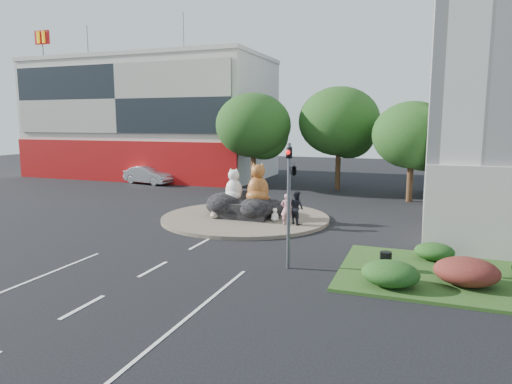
{
  "coord_description": "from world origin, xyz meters",
  "views": [
    {
      "loc": [
        9.89,
        -14.95,
        5.8
      ],
      "look_at": [
        1.34,
        8.22,
        2.0
      ],
      "focal_mm": 32.0,
      "sensor_mm": 36.0,
      "label": 1
    }
  ],
  "objects_px": {
    "cat_tabby": "(258,183)",
    "kitten_calico": "(215,210)",
    "pedestrian_pink": "(287,209)",
    "litter_bin": "(386,261)",
    "parked_car": "(149,175)",
    "kitten_white": "(275,214)",
    "pedestrian_dark": "(296,208)",
    "cat_white": "(234,184)"
  },
  "relations": [
    {
      "from": "kitten_white",
      "to": "pedestrian_dark",
      "type": "xyz_separation_m",
      "value": [
        1.37,
        -0.39,
        0.54
      ]
    },
    {
      "from": "pedestrian_dark",
      "to": "cat_tabby",
      "type": "bearing_deg",
      "value": 16.51
    },
    {
      "from": "cat_tabby",
      "to": "kitten_calico",
      "type": "height_order",
      "value": "cat_tabby"
    },
    {
      "from": "cat_tabby",
      "to": "kitten_white",
      "type": "xyz_separation_m",
      "value": [
        1.2,
        -0.46,
        -1.7
      ]
    },
    {
      "from": "pedestrian_dark",
      "to": "litter_bin",
      "type": "xyz_separation_m",
      "value": [
        5.27,
        -6.2,
        -0.65
      ]
    },
    {
      "from": "parked_car",
      "to": "kitten_calico",
      "type": "bearing_deg",
      "value": -123.36
    },
    {
      "from": "kitten_white",
      "to": "litter_bin",
      "type": "bearing_deg",
      "value": -64.09
    },
    {
      "from": "kitten_calico",
      "to": "pedestrian_pink",
      "type": "bearing_deg",
      "value": 0.39
    },
    {
      "from": "pedestrian_pink",
      "to": "pedestrian_dark",
      "type": "bearing_deg",
      "value": -158.32
    },
    {
      "from": "kitten_calico",
      "to": "litter_bin",
      "type": "height_order",
      "value": "kitten_calico"
    },
    {
      "from": "parked_car",
      "to": "litter_bin",
      "type": "relative_size",
      "value": 7.09
    },
    {
      "from": "kitten_white",
      "to": "pedestrian_dark",
      "type": "relative_size",
      "value": 0.42
    },
    {
      "from": "parked_car",
      "to": "litter_bin",
      "type": "distance_m",
      "value": 29.88
    },
    {
      "from": "kitten_white",
      "to": "cat_white",
      "type": "bearing_deg",
      "value": 148.6
    },
    {
      "from": "pedestrian_pink",
      "to": "parked_car",
      "type": "distance_m",
      "value": 21.75
    },
    {
      "from": "pedestrian_pink",
      "to": "litter_bin",
      "type": "relative_size",
      "value": 2.42
    },
    {
      "from": "cat_tabby",
      "to": "parked_car",
      "type": "relative_size",
      "value": 0.47
    },
    {
      "from": "cat_tabby",
      "to": "pedestrian_dark",
      "type": "relative_size",
      "value": 1.28
    },
    {
      "from": "pedestrian_pink",
      "to": "litter_bin",
      "type": "height_order",
      "value": "pedestrian_pink"
    },
    {
      "from": "cat_white",
      "to": "pedestrian_pink",
      "type": "bearing_deg",
      "value": -10.97
    },
    {
      "from": "cat_tabby",
      "to": "litter_bin",
      "type": "xyz_separation_m",
      "value": [
        7.84,
        -7.05,
        -1.82
      ]
    },
    {
      "from": "litter_bin",
      "to": "kitten_white",
      "type": "bearing_deg",
      "value": 135.23
    },
    {
      "from": "cat_white",
      "to": "kitten_white",
      "type": "distance_m",
      "value": 3.23
    },
    {
      "from": "pedestrian_dark",
      "to": "litter_bin",
      "type": "relative_size",
      "value": 2.6
    },
    {
      "from": "cat_tabby",
      "to": "parked_car",
      "type": "bearing_deg",
      "value": 127.41
    },
    {
      "from": "parked_car",
      "to": "cat_tabby",
      "type": "bearing_deg",
      "value": -116.5
    },
    {
      "from": "kitten_calico",
      "to": "pedestrian_pink",
      "type": "xyz_separation_m",
      "value": [
        4.42,
        -0.23,
        0.37
      ]
    },
    {
      "from": "cat_tabby",
      "to": "kitten_white",
      "type": "height_order",
      "value": "cat_tabby"
    },
    {
      "from": "kitten_calico",
      "to": "pedestrian_dark",
      "type": "distance_m",
      "value": 4.91
    },
    {
      "from": "cat_tabby",
      "to": "kitten_white",
      "type": "relative_size",
      "value": 3.07
    },
    {
      "from": "cat_tabby",
      "to": "kitten_white",
      "type": "distance_m",
      "value": 2.14
    },
    {
      "from": "kitten_white",
      "to": "parked_car",
      "type": "height_order",
      "value": "parked_car"
    },
    {
      "from": "cat_white",
      "to": "litter_bin",
      "type": "distance_m",
      "value": 11.96
    },
    {
      "from": "cat_white",
      "to": "cat_tabby",
      "type": "relative_size",
      "value": 0.83
    },
    {
      "from": "kitten_calico",
      "to": "kitten_white",
      "type": "distance_m",
      "value": 3.56
    },
    {
      "from": "cat_white",
      "to": "kitten_white",
      "type": "bearing_deg",
      "value": -3.34
    },
    {
      "from": "kitten_calico",
      "to": "pedestrian_pink",
      "type": "distance_m",
      "value": 4.45
    },
    {
      "from": "cat_white",
      "to": "parked_car",
      "type": "bearing_deg",
      "value": 148.26
    },
    {
      "from": "litter_bin",
      "to": "parked_car",
      "type": "bearing_deg",
      "value": 140.78
    },
    {
      "from": "litter_bin",
      "to": "cat_tabby",
      "type": "bearing_deg",
      "value": 138.03
    },
    {
      "from": "cat_tabby",
      "to": "kitten_calico",
      "type": "distance_m",
      "value": 2.98
    },
    {
      "from": "pedestrian_dark",
      "to": "kitten_white",
      "type": "bearing_deg",
      "value": 19.04
    }
  ]
}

